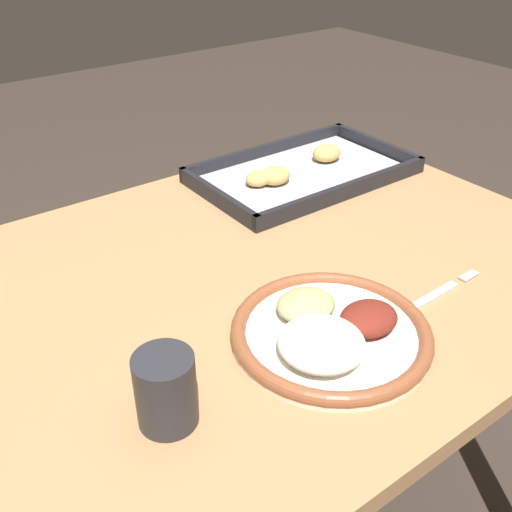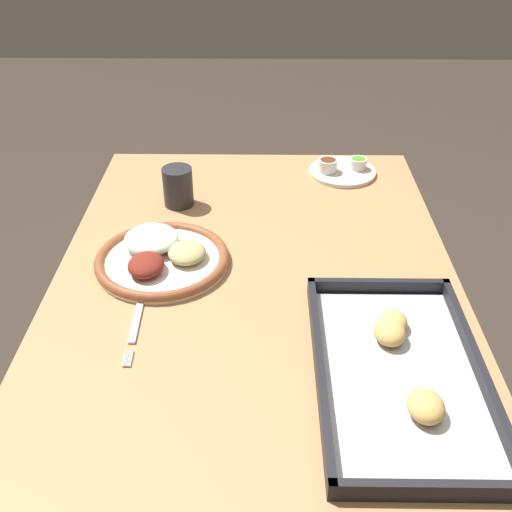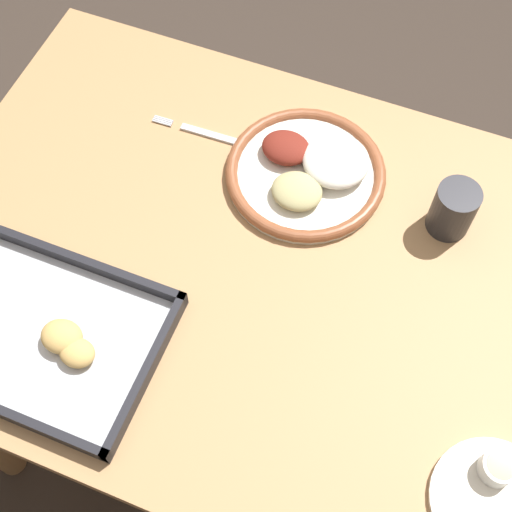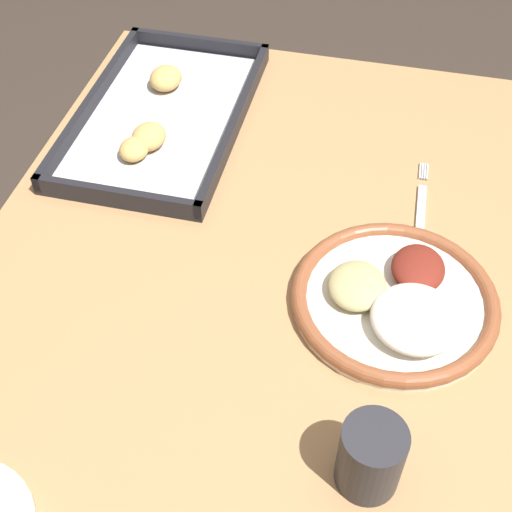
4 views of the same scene
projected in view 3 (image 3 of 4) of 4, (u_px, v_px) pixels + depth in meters
The scene contains 7 objects.
ground_plane at pixel (254, 407), 1.75m from camera, with size 8.00×8.00×0.00m, color #382D26.
dining_table at pixel (253, 299), 1.20m from camera, with size 1.05×0.77×0.75m.
dinner_plate at pixel (308, 171), 1.15m from camera, with size 0.26×0.26×0.05m.
fork at pixel (219, 137), 1.20m from camera, with size 0.22×0.02×0.00m.
saucer_plate at pixel (494, 499), 0.91m from camera, with size 0.17×0.17×0.04m.
baking_tray at pixel (19, 326), 1.03m from camera, with size 0.43×0.25×0.04m.
drinking_cup at pixel (453, 209), 1.08m from camera, with size 0.07×0.07×0.09m.
Camera 3 is at (-0.19, 0.47, 1.71)m, focal length 50.00 mm.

